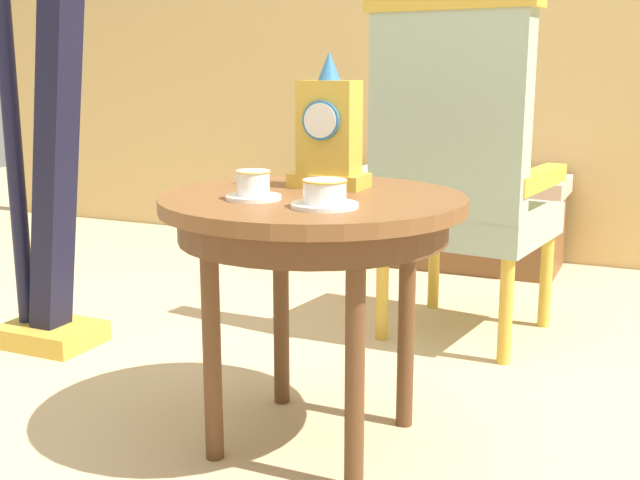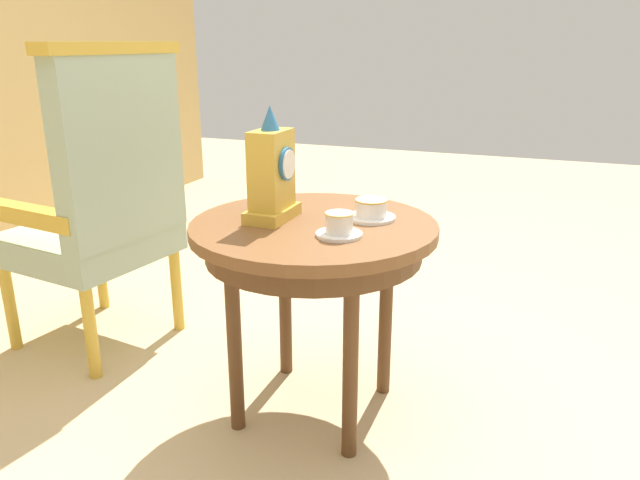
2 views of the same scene
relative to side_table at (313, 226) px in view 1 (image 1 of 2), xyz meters
name	(u,v)px [view 1 (image 1 of 2)]	position (x,y,z in m)	size (l,w,h in m)	color
ground_plane	(287,432)	(-0.08, 0.01, -0.56)	(10.00, 10.00, 0.00)	tan
side_table	(313,226)	(0.00, 0.00, 0.00)	(0.73, 0.73, 0.63)	brown
teacup_left	(253,187)	(-0.10, -0.12, 0.10)	(0.13, 0.13, 0.07)	white
teacup_right	(325,195)	(0.09, -0.15, 0.10)	(0.15, 0.15, 0.06)	white
mantel_clock	(329,134)	(-0.01, 0.13, 0.21)	(0.19, 0.11, 0.34)	gold
armchair	(459,171)	(0.13, 0.89, 0.03)	(0.61, 0.60, 1.14)	#9EB299
harp	(44,135)	(-1.09, 0.29, 0.16)	(0.40, 0.24, 1.77)	gold
window_bench	(453,219)	(-0.16, 1.96, -0.34)	(1.03, 0.40, 0.44)	#CCA893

